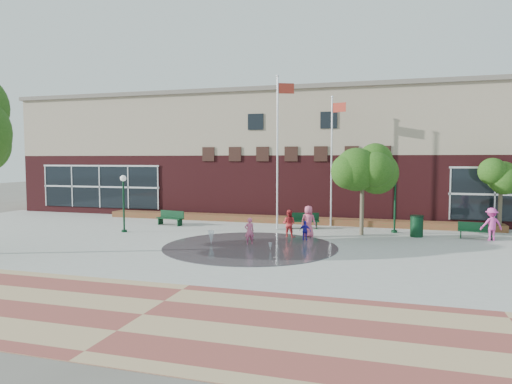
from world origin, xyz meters
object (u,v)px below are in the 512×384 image
(bench_left, at_px, (170,221))
(trash_can, at_px, (417,226))
(flagpole_right, at_px, (332,154))
(flagpole_left, at_px, (278,144))
(child_splash, at_px, (249,231))

(bench_left, bearing_deg, trash_can, 11.00)
(flagpole_right, bearing_deg, flagpole_left, -124.84)
(flagpole_right, xyz_separation_m, child_splash, (-3.14, -7.41, -3.88))
(trash_can, distance_m, child_splash, 9.36)
(trash_can, xyz_separation_m, child_splash, (-8.07, -4.75, 0.07))
(child_splash, bearing_deg, flagpole_right, -146.70)
(flagpole_left, height_order, flagpole_right, flagpole_left)
(flagpole_right, bearing_deg, trash_can, -8.24)
(trash_can, relative_size, child_splash, 0.88)
(bench_left, distance_m, trash_can, 14.91)
(child_splash, bearing_deg, bench_left, -69.69)
(flagpole_right, xyz_separation_m, bench_left, (-9.97, -2.46, -4.26))
(flagpole_right, bearing_deg, bench_left, -145.96)
(flagpole_left, relative_size, trash_can, 7.78)
(flagpole_left, relative_size, child_splash, 6.82)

